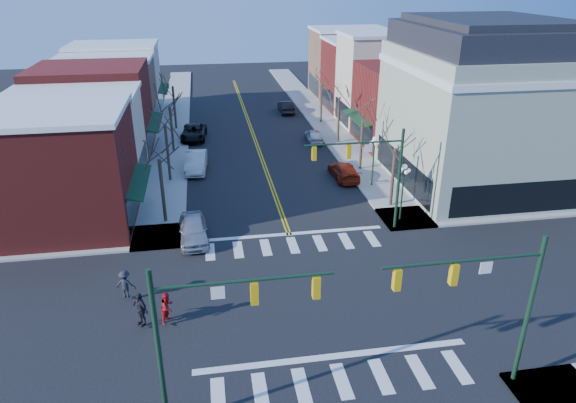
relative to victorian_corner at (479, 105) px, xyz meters
name	(u,v)px	position (x,y,z in m)	size (l,w,h in m)	color
ground	(313,300)	(-16.50, -14.50, -6.66)	(160.00, 160.00, 0.00)	black
sidewalk_left	(167,176)	(-25.25, 5.50, -6.58)	(3.50, 70.00, 0.15)	#9E9B93
sidewalk_right	(360,165)	(-7.75, 5.50, -6.58)	(3.50, 70.00, 0.15)	#9E9B93
bldg_left_brick_a	(54,172)	(-32.00, -2.75, -2.66)	(10.00, 8.50, 8.00)	maroon
bldg_left_stucco_a	(78,142)	(-32.00, 5.00, -2.91)	(10.00, 7.00, 7.50)	beige
bldg_left_brick_b	(94,111)	(-32.00, 13.00, -2.41)	(10.00, 9.00, 8.50)	maroon
bldg_left_tan	(108,96)	(-32.00, 21.25, -2.76)	(10.00, 7.50, 7.80)	#9E7357
bldg_left_stucco_b	(117,81)	(-32.00, 29.00, -2.56)	(10.00, 8.00, 8.20)	beige
bldg_right_brick_a	(410,106)	(-1.00, 11.25, -2.66)	(10.00, 8.50, 8.00)	maroon
bldg_right_stucco	(385,81)	(-1.00, 19.00, -1.66)	(10.00, 7.00, 10.00)	beige
bldg_right_brick_b	(365,76)	(-1.00, 26.50, -2.41)	(10.00, 8.00, 8.50)	maroon
bldg_right_tan	(349,63)	(-1.00, 34.50, -2.16)	(10.00, 8.00, 9.00)	#9E7357
victorian_corner	(479,105)	(0.00, 0.00, 0.00)	(12.25, 14.25, 13.30)	#9CA891
traffic_mast_near_left	(208,324)	(-22.05, -21.90, -1.95)	(6.60, 0.28, 7.20)	#14331E
traffic_mast_near_right	(491,295)	(-10.95, -21.90, -1.95)	(6.60, 0.28, 7.20)	#14331E
traffic_mast_far_right	(373,167)	(-10.95, -7.10, -1.95)	(6.60, 0.28, 7.20)	#14331E
lamppost_corner	(403,183)	(-8.30, -6.00, -3.70)	(0.36, 0.36, 4.33)	#14331E
lamppost_midblock	(374,153)	(-8.30, 0.50, -3.70)	(0.36, 0.36, 4.33)	#14331E
tree_left_a	(163,192)	(-24.90, -3.50, -4.28)	(0.24, 0.24, 4.76)	#382B21
tree_left_b	(168,153)	(-24.90, 4.50, -4.14)	(0.24, 0.24, 5.04)	#382B21
tree_left_c	(172,130)	(-24.90, 12.50, -4.38)	(0.24, 0.24, 4.55)	#382B21
tree_left_d	(175,108)	(-24.90, 20.50, -4.21)	(0.24, 0.24, 4.90)	#382B21
tree_right_a	(393,178)	(-8.10, -3.50, -4.35)	(0.24, 0.24, 4.62)	#382B21
tree_right_b	(361,142)	(-8.10, 4.50, -4.07)	(0.24, 0.24, 5.18)	#382B21
tree_right_c	(339,121)	(-8.10, 12.50, -4.24)	(0.24, 0.24, 4.83)	#382B21
tree_right_d	(321,102)	(-8.10, 20.50, -4.17)	(0.24, 0.24, 4.97)	#382B21
car_left_near	(193,230)	(-22.90, -6.50, -5.87)	(1.86, 4.61, 1.57)	#B5B4B9
car_left_mid	(196,162)	(-22.69, 6.74, -5.82)	(1.77, 5.08, 1.67)	silver
car_left_far	(194,132)	(-22.90, 16.43, -5.91)	(2.48, 5.38, 1.50)	black
car_right_near	(344,171)	(-10.10, 2.73, -5.97)	(1.93, 4.75, 1.38)	maroon
car_right_mid	(314,136)	(-10.46, 13.40, -6.00)	(1.56, 3.88, 1.32)	#BABABF
car_right_far	(286,107)	(-11.38, 25.97, -5.91)	(1.58, 4.53, 1.49)	black
pedestrian_red_b	(168,307)	(-24.15, -15.33, -5.66)	(0.82, 0.64, 1.69)	red
pedestrian_dark_a	(140,309)	(-25.46, -15.36, -5.58)	(1.09, 0.45, 1.85)	black
pedestrian_dark_b	(125,284)	(-26.50, -12.78, -5.68)	(1.06, 0.61, 1.65)	black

